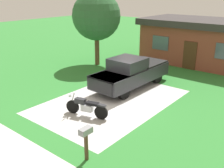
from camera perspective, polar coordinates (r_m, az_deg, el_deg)
ground_plane at (r=14.11m, az=-0.08°, el=-3.78°), size 80.00×80.00×0.00m
driveway_pad at (r=14.11m, az=-0.08°, el=-3.77°), size 5.35×8.16×0.01m
sidewalk_strip at (r=10.71m, az=-21.38°, el=-13.52°), size 36.00×1.80×0.01m
motorcycle at (r=12.40m, az=-5.67°, el=-4.96°), size 2.17×0.88×1.09m
pickup_truck at (r=15.98m, az=4.35°, el=2.65°), size 2.14×5.67×1.90m
mailbox at (r=9.11m, az=-5.74°, el=-11.10°), size 0.26×0.48×1.26m
shade_tree at (r=20.54m, az=-3.43°, el=14.60°), size 3.70×3.70×5.67m
neighbor_house at (r=22.64m, az=19.34°, el=8.87°), size 9.60×5.60×3.50m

